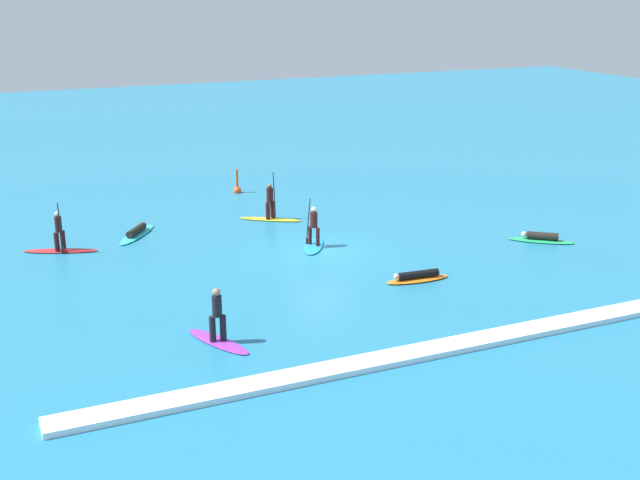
{
  "coord_description": "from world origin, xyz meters",
  "views": [
    {
      "loc": [
        -13.19,
        -29.65,
        10.67
      ],
      "look_at": [
        0.0,
        0.0,
        0.5
      ],
      "focal_mm": 46.27,
      "sensor_mm": 36.0,
      "label": 1
    }
  ],
  "objects_px": {
    "marker_buoy": "(237,189)",
    "surfer_on_yellow_board": "(270,210)",
    "surfer_on_purple_board": "(218,328)",
    "surfer_on_teal_board": "(137,232)",
    "surfer_on_green_board": "(541,238)",
    "surfer_on_red_board": "(60,242)",
    "surfer_on_orange_board": "(417,277)",
    "surfer_on_blue_board": "(314,237)"
  },
  "relations": [
    {
      "from": "surfer_on_yellow_board",
      "to": "surfer_on_teal_board",
      "type": "xyz_separation_m",
      "value": [
        -6.25,
        0.08,
        -0.34
      ]
    },
    {
      "from": "surfer_on_orange_board",
      "to": "surfer_on_purple_board",
      "type": "distance_m",
      "value": 8.77
    },
    {
      "from": "surfer_on_orange_board",
      "to": "surfer_on_green_board",
      "type": "xyz_separation_m",
      "value": [
        7.36,
        2.06,
        0.01
      ]
    },
    {
      "from": "surfer_on_green_board",
      "to": "surfer_on_orange_board",
      "type": "bearing_deg",
      "value": 54.57
    },
    {
      "from": "surfer_on_purple_board",
      "to": "surfer_on_blue_board",
      "type": "height_order",
      "value": "surfer_on_blue_board"
    },
    {
      "from": "surfer_on_red_board",
      "to": "surfer_on_blue_board",
      "type": "height_order",
      "value": "surfer_on_red_board"
    },
    {
      "from": "surfer_on_purple_board",
      "to": "surfer_on_green_board",
      "type": "bearing_deg",
      "value": -97.54
    },
    {
      "from": "surfer_on_purple_board",
      "to": "surfer_on_orange_board",
      "type": "bearing_deg",
      "value": -97.71
    },
    {
      "from": "surfer_on_green_board",
      "to": "surfer_on_red_board",
      "type": "distance_m",
      "value": 20.32
    },
    {
      "from": "surfer_on_red_board",
      "to": "marker_buoy",
      "type": "bearing_deg",
      "value": 55.56
    },
    {
      "from": "surfer_on_red_board",
      "to": "surfer_on_yellow_board",
      "type": "xyz_separation_m",
      "value": [
        9.63,
        0.92,
        0.06
      ]
    },
    {
      "from": "surfer_on_blue_board",
      "to": "surfer_on_green_board",
      "type": "bearing_deg",
      "value": -79.09
    },
    {
      "from": "surfer_on_blue_board",
      "to": "surfer_on_teal_board",
      "type": "relative_size",
      "value": 0.83
    },
    {
      "from": "surfer_on_purple_board",
      "to": "marker_buoy",
      "type": "bearing_deg",
      "value": -43.27
    },
    {
      "from": "surfer_on_red_board",
      "to": "surfer_on_blue_board",
      "type": "xyz_separation_m",
      "value": [
        9.85,
        -3.65,
        0.02
      ]
    },
    {
      "from": "surfer_on_orange_board",
      "to": "surfer_on_yellow_board",
      "type": "relative_size",
      "value": 0.93
    },
    {
      "from": "surfer_on_green_board",
      "to": "surfer_on_yellow_board",
      "type": "xyz_separation_m",
      "value": [
        -9.46,
        7.89,
        0.34
      ]
    },
    {
      "from": "surfer_on_orange_board",
      "to": "surfer_on_teal_board",
      "type": "bearing_deg",
      "value": -46.21
    },
    {
      "from": "surfer_on_purple_board",
      "to": "marker_buoy",
      "type": "height_order",
      "value": "surfer_on_purple_board"
    },
    {
      "from": "surfer_on_purple_board",
      "to": "surfer_on_blue_board",
      "type": "distance_m",
      "value": 10.12
    },
    {
      "from": "surfer_on_yellow_board",
      "to": "surfer_on_teal_board",
      "type": "relative_size",
      "value": 0.92
    },
    {
      "from": "surfer_on_purple_board",
      "to": "surfer_on_blue_board",
      "type": "bearing_deg",
      "value": -63.57
    },
    {
      "from": "surfer_on_purple_board",
      "to": "surfer_on_teal_board",
      "type": "relative_size",
      "value": 0.92
    },
    {
      "from": "surfer_on_red_board",
      "to": "surfer_on_purple_board",
      "type": "xyz_separation_m",
      "value": [
        3.27,
        -11.34,
        0.08
      ]
    },
    {
      "from": "surfer_on_yellow_board",
      "to": "surfer_on_blue_board",
      "type": "relative_size",
      "value": 1.11
    },
    {
      "from": "surfer_on_green_board",
      "to": "surfer_on_blue_board",
      "type": "xyz_separation_m",
      "value": [
        -9.23,
        3.31,
        0.29
      ]
    },
    {
      "from": "surfer_on_blue_board",
      "to": "surfer_on_yellow_board",
      "type": "bearing_deg",
      "value": 33.44
    },
    {
      "from": "surfer_on_teal_board",
      "to": "surfer_on_blue_board",
      "type": "bearing_deg",
      "value": -89.46
    },
    {
      "from": "surfer_on_yellow_board",
      "to": "surfer_on_blue_board",
      "type": "distance_m",
      "value": 4.58
    },
    {
      "from": "surfer_on_blue_board",
      "to": "marker_buoy",
      "type": "relative_size",
      "value": 1.81
    },
    {
      "from": "surfer_on_orange_board",
      "to": "surfer_on_teal_board",
      "type": "distance_m",
      "value": 13.05
    },
    {
      "from": "surfer_on_orange_board",
      "to": "surfer_on_purple_board",
      "type": "xyz_separation_m",
      "value": [
        -8.45,
        -2.31,
        0.36
      ]
    },
    {
      "from": "surfer_on_orange_board",
      "to": "surfer_on_teal_board",
      "type": "relative_size",
      "value": 0.85
    },
    {
      "from": "surfer_on_yellow_board",
      "to": "surfer_on_blue_board",
      "type": "height_order",
      "value": "surfer_on_yellow_board"
    },
    {
      "from": "surfer_on_green_board",
      "to": "surfer_on_red_board",
      "type": "height_order",
      "value": "surfer_on_red_board"
    },
    {
      "from": "surfer_on_red_board",
      "to": "surfer_on_teal_board",
      "type": "relative_size",
      "value": 1.02
    },
    {
      "from": "surfer_on_teal_board",
      "to": "surfer_on_purple_board",
      "type": "bearing_deg",
      "value": -144.22
    },
    {
      "from": "surfer_on_purple_board",
      "to": "surfer_on_teal_board",
      "type": "xyz_separation_m",
      "value": [
        0.1,
        12.35,
        -0.36
      ]
    },
    {
      "from": "surfer_on_yellow_board",
      "to": "surfer_on_teal_board",
      "type": "height_order",
      "value": "surfer_on_yellow_board"
    },
    {
      "from": "surfer_on_green_board",
      "to": "surfer_on_blue_board",
      "type": "relative_size",
      "value": 1.05
    },
    {
      "from": "surfer_on_green_board",
      "to": "surfer_on_red_board",
      "type": "relative_size",
      "value": 0.85
    },
    {
      "from": "marker_buoy",
      "to": "surfer_on_yellow_board",
      "type": "bearing_deg",
      "value": -92.63
    }
  ]
}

